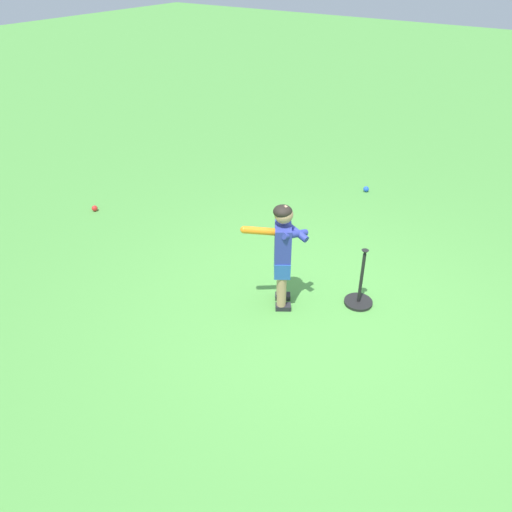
{
  "coord_description": "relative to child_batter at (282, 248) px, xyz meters",
  "views": [
    {
      "loc": [
        -3.47,
        -1.67,
        3.07
      ],
      "look_at": [
        -0.06,
        0.69,
        0.45
      ],
      "focal_mm": 35.37,
      "sensor_mm": 36.0,
      "label": 1
    }
  ],
  "objects": [
    {
      "name": "play_ball_far_left",
      "position": [
        0.3,
        3.1,
        -0.61
      ],
      "size": [
        0.08,
        0.08,
        0.08
      ],
      "primitive_type": "sphere",
      "color": "red",
      "rests_on": "ground"
    },
    {
      "name": "play_ball_far_right",
      "position": [
        2.9,
        0.39,
        -0.61
      ],
      "size": [
        0.08,
        0.08,
        0.08
      ],
      "primitive_type": "sphere",
      "color": "blue",
      "rests_on": "ground"
    },
    {
      "name": "ground_plane",
      "position": [
        0.07,
        -0.39,
        -0.65
      ],
      "size": [
        40.0,
        40.0,
        0.0
      ],
      "primitive_type": "plane",
      "color": "#519942"
    },
    {
      "name": "batting_tee",
      "position": [
        0.44,
        -0.63,
        -0.55
      ],
      "size": [
        0.28,
        0.28,
        0.62
      ],
      "color": "black",
      "rests_on": "ground"
    },
    {
      "name": "child_batter",
      "position": [
        0.0,
        0.0,
        0.0
      ],
      "size": [
        0.47,
        0.52,
        1.08
      ],
      "color": "#232328",
      "rests_on": "ground"
    }
  ]
}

